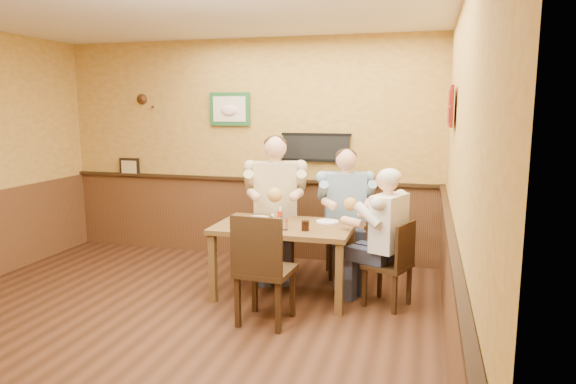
# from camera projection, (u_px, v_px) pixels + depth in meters

# --- Properties ---
(room) EXTENTS (5.02, 5.03, 2.81)m
(room) POSITION_uv_depth(u_px,v_px,m) (167.00, 138.00, 4.35)
(room) COLOR #341C0F
(room) RESTS_ON ground
(dining_table) EXTENTS (1.40, 0.90, 0.75)m
(dining_table) POSITION_uv_depth(u_px,v_px,m) (285.00, 233.00, 5.29)
(dining_table) COLOR brown
(dining_table) RESTS_ON ground
(chair_back_left) EXTENTS (0.58, 0.58, 1.02)m
(chair_back_left) POSITION_uv_depth(u_px,v_px,m) (276.00, 231.00, 6.01)
(chair_back_left) COLOR #322010
(chair_back_left) RESTS_ON ground
(chair_back_right) EXTENTS (0.53, 0.53, 0.93)m
(chair_back_right) POSITION_uv_depth(u_px,v_px,m) (345.00, 236.00, 5.93)
(chair_back_right) COLOR #322010
(chair_back_right) RESTS_ON ground
(chair_right_end) EXTENTS (0.52, 0.52, 0.86)m
(chair_right_end) POSITION_uv_depth(u_px,v_px,m) (388.00, 264.00, 5.02)
(chair_right_end) COLOR #322010
(chair_right_end) RESTS_ON ground
(chair_near_side) EXTENTS (0.51, 0.51, 1.03)m
(chair_near_side) POSITION_uv_depth(u_px,v_px,m) (266.00, 268.00, 4.62)
(chair_near_side) COLOR #322010
(chair_near_side) RESTS_ON ground
(diner_tan_shirt) EXTENTS (0.83, 0.83, 1.46)m
(diner_tan_shirt) POSITION_uv_depth(u_px,v_px,m) (276.00, 213.00, 5.98)
(diner_tan_shirt) COLOR beige
(diner_tan_shirt) RESTS_ON ground
(diner_blue_polo) EXTENTS (0.76, 0.76, 1.33)m
(diner_blue_polo) POSITION_uv_depth(u_px,v_px,m) (345.00, 220.00, 5.90)
(diner_blue_polo) COLOR #7899B4
(diner_blue_polo) RESTS_ON ground
(diner_white_elder) EXTENTS (0.74, 0.74, 1.23)m
(diner_white_elder) POSITION_uv_depth(u_px,v_px,m) (388.00, 245.00, 4.99)
(diner_white_elder) COLOR silver
(diner_white_elder) RESTS_ON ground
(water_glass_left) EXTENTS (0.09, 0.09, 0.11)m
(water_glass_left) POSITION_uv_depth(u_px,v_px,m) (245.00, 224.00, 5.04)
(water_glass_left) COLOR white
(water_glass_left) RESTS_ON dining_table
(water_glass_mid) EXTENTS (0.11, 0.11, 0.13)m
(water_glass_mid) POSITION_uv_depth(u_px,v_px,m) (284.00, 223.00, 5.05)
(water_glass_mid) COLOR white
(water_glass_mid) RESTS_ON dining_table
(cola_tumbler) EXTENTS (0.10, 0.10, 0.10)m
(cola_tumbler) POSITION_uv_depth(u_px,v_px,m) (305.00, 226.00, 5.01)
(cola_tumbler) COLOR black
(cola_tumbler) RESTS_ON dining_table
(hot_sauce_bottle) EXTENTS (0.06, 0.06, 0.19)m
(hot_sauce_bottle) POSITION_uv_depth(u_px,v_px,m) (280.00, 218.00, 5.13)
(hot_sauce_bottle) COLOR red
(hot_sauce_bottle) RESTS_ON dining_table
(salt_shaker) EXTENTS (0.04, 0.04, 0.08)m
(salt_shaker) POSITION_uv_depth(u_px,v_px,m) (273.00, 218.00, 5.39)
(salt_shaker) COLOR white
(salt_shaker) RESTS_ON dining_table
(pepper_shaker) EXTENTS (0.04, 0.04, 0.08)m
(pepper_shaker) POSITION_uv_depth(u_px,v_px,m) (272.00, 221.00, 5.27)
(pepper_shaker) COLOR black
(pepper_shaker) RESTS_ON dining_table
(plate_far_left) EXTENTS (0.28, 0.28, 0.01)m
(plate_far_left) POSITION_uv_depth(u_px,v_px,m) (258.00, 218.00, 5.57)
(plate_far_left) COLOR white
(plate_far_left) RESTS_ON dining_table
(plate_far_right) EXTENTS (0.26, 0.26, 0.02)m
(plate_far_right) POSITION_uv_depth(u_px,v_px,m) (327.00, 221.00, 5.38)
(plate_far_right) COLOR white
(plate_far_right) RESTS_ON dining_table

